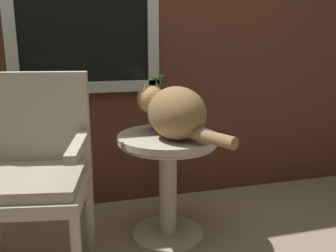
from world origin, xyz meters
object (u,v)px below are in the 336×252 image
(wicker_side_table, at_px, (168,167))
(wicker_chair, at_px, (29,165))
(cat, at_px, (174,112))
(pewter_vase_with_ivy, at_px, (158,114))

(wicker_side_table, xyz_separation_m, wicker_chair, (-0.70, -0.10, 0.11))
(wicker_chair, distance_m, cat, 0.75)
(wicker_chair, distance_m, pewter_vase_with_ivy, 0.73)
(wicker_side_table, relative_size, pewter_vase_with_ivy, 1.95)
(wicker_side_table, distance_m, wicker_chair, 0.72)
(wicker_chair, bearing_deg, pewter_vase_with_ivy, 18.07)
(wicker_side_table, height_order, wicker_chair, wicker_chair)
(wicker_side_table, xyz_separation_m, cat, (0.01, -0.07, 0.33))
(wicker_chair, height_order, cat, wicker_chair)
(wicker_chair, bearing_deg, cat, 1.75)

